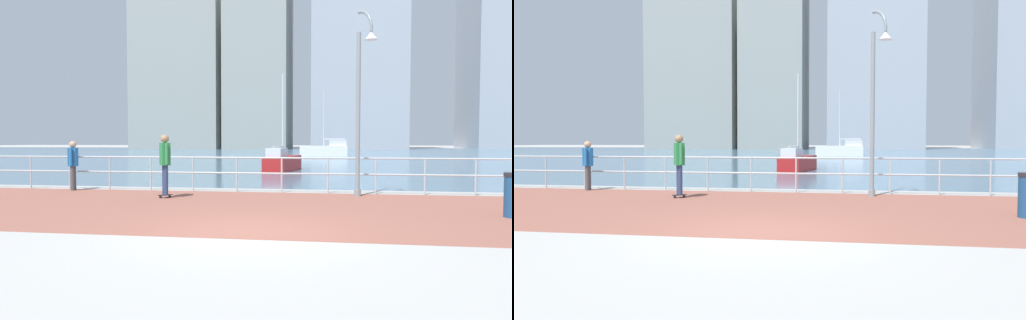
% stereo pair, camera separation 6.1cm
% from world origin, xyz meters
% --- Properties ---
extents(ground, '(220.00, 220.00, 0.00)m').
position_xyz_m(ground, '(0.00, 40.00, 0.00)').
color(ground, '#ADAAA5').
extents(brick_paving, '(28.00, 6.71, 0.01)m').
position_xyz_m(brick_paving, '(0.00, 2.74, 0.00)').
color(brick_paving, '#935647').
rests_on(brick_paving, ground).
extents(harbor_water, '(180.00, 88.00, 0.00)m').
position_xyz_m(harbor_water, '(0.00, 51.10, 0.00)').
color(harbor_water, slate).
rests_on(harbor_water, ground).
extents(waterfront_railing, '(25.25, 0.06, 1.09)m').
position_xyz_m(waterfront_railing, '(0.00, 6.10, 0.75)').
color(waterfront_railing, '#B2BCC1').
rests_on(waterfront_railing, ground).
extents(lamppost, '(0.57, 0.73, 5.24)m').
position_xyz_m(lamppost, '(2.32, 5.36, 2.90)').
color(lamppost, gray).
rests_on(lamppost, ground).
extents(skateboarder, '(0.40, 0.51, 1.76)m').
position_xyz_m(skateboarder, '(-3.08, 4.32, 1.06)').
color(skateboarder, black).
rests_on(skateboarder, ground).
extents(bystander, '(0.32, 0.55, 1.58)m').
position_xyz_m(bystander, '(-6.67, 5.75, 0.92)').
color(bystander, '#4C4C51').
rests_on(bystander, ground).
extents(sailboat_gray, '(4.98, 1.80, 6.89)m').
position_xyz_m(sailboat_gray, '(1.32, 40.56, 0.66)').
color(sailboat_gray, white).
rests_on(sailboat_gray, ground).
extents(sailboat_white, '(1.79, 3.79, 5.11)m').
position_xyz_m(sailboat_white, '(-0.94, 16.15, 0.49)').
color(sailboat_white, '#B21E1E').
rests_on(sailboat_white, ground).
extents(tower_steel, '(17.25, 17.26, 31.10)m').
position_xyz_m(tower_steel, '(-27.40, 83.33, 14.72)').
color(tower_steel, '#939993').
rests_on(tower_steel, ground).
extents(tower_concrete, '(11.64, 17.70, 47.32)m').
position_xyz_m(tower_concrete, '(-11.45, 81.45, 22.82)').
color(tower_concrete, '#939993').
rests_on(tower_concrete, ground).
extents(tower_beige, '(12.37, 17.61, 44.87)m').
position_xyz_m(tower_beige, '(37.17, 95.82, 21.60)').
color(tower_beige, '#A3A8B2').
rests_on(tower_beige, ground).
extents(tower_slate, '(17.12, 12.29, 47.48)m').
position_xyz_m(tower_slate, '(7.22, 80.97, 22.91)').
color(tower_slate, '#A3A8B2').
rests_on(tower_slate, ground).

